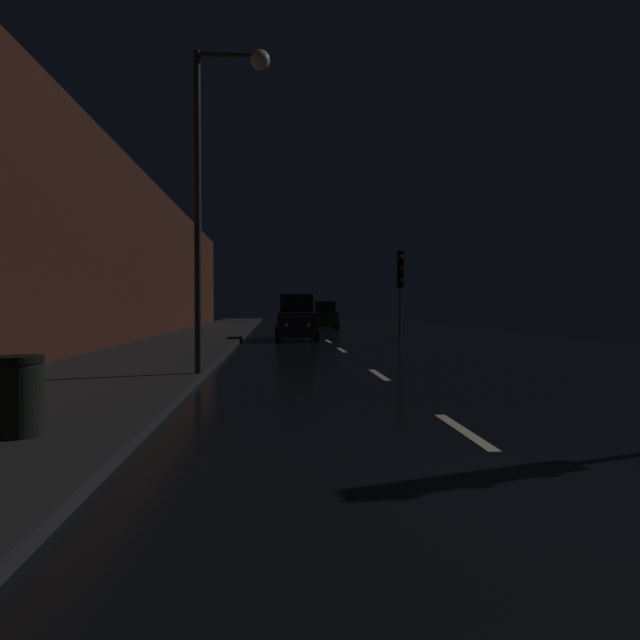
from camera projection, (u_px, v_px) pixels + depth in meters
name	position (u px, v px, depth m)	size (l,w,h in m)	color
ground	(324.00, 339.00, 29.01)	(25.01, 84.00, 0.02)	black
sidewalk_left	(198.00, 338.00, 28.52)	(4.40, 84.00, 0.15)	#28282B
building_facade_left	(126.00, 253.00, 24.73)	(0.80, 63.00, 7.86)	#472319
lane_centerline	(357.00, 360.00, 17.40)	(0.16, 21.50, 0.01)	beige
traffic_light_far_right	(400.00, 275.00, 29.76)	(0.32, 0.47, 4.52)	#38383A
streetlamp_overhead	(218.00, 162.00, 12.80)	(1.70, 0.44, 7.39)	#2D2D30
trash_bin_curbside	(19.00, 396.00, 6.64)	(0.55, 0.55, 0.93)	black
car_approaching_headlights	(296.00, 319.00, 28.12)	(2.03, 4.40, 2.22)	black
car_distant_taillights	(324.00, 316.00, 41.03)	(1.83, 3.97, 2.00)	#0F3819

